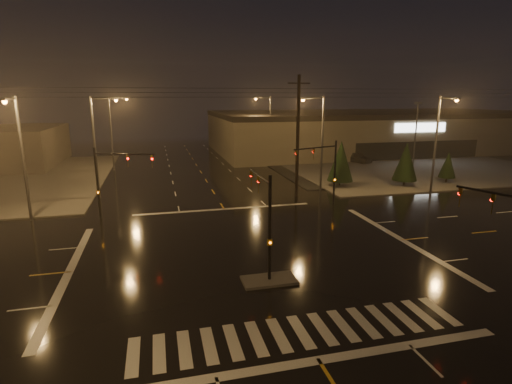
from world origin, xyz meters
TOP-DOWN VIEW (x-y plane):
  - ground at (0.00, 0.00)m, footprint 140.00×140.00m
  - sidewalk_ne at (30.00, 30.00)m, footprint 36.00×36.00m
  - median_island at (0.00, -4.00)m, footprint 3.00×1.60m
  - crosswalk at (0.00, -9.00)m, footprint 15.00×2.60m
  - stop_bar_near at (0.00, -11.00)m, footprint 16.00×0.50m
  - stop_bar_far at (0.00, 11.00)m, footprint 16.00×0.50m
  - parking_lot at (35.00, 28.00)m, footprint 50.00×24.00m
  - retail_building at (35.00, 45.99)m, footprint 60.20×28.30m
  - signal_mast_median at (0.00, -3.07)m, footprint 0.25×4.59m
  - signal_mast_ne at (9.50, 10.14)m, footprint 4.84×1.86m
  - signal_mast_nw at (-9.50, 10.14)m, footprint 4.84×1.86m
  - streetlight_1 at (-11.18, 18.00)m, footprint 2.77×0.32m
  - streetlight_2 at (-11.18, 34.00)m, footprint 2.77×0.32m
  - streetlight_3 at (11.18, 16.00)m, footprint 2.77×0.32m
  - streetlight_4 at (11.18, 36.00)m, footprint 2.77×0.32m
  - streetlight_5 at (-16.00, 11.18)m, footprint 0.32×2.77m
  - streetlight_6 at (22.00, 11.18)m, footprint 0.32×2.77m
  - utility_pole_1 at (8.00, 14.00)m, footprint 2.20×0.32m
  - conifer_0 at (14.29, 17.05)m, footprint 2.87×2.87m
  - conifer_1 at (21.54, 15.57)m, footprint 2.73×2.73m
  - conifer_2 at (27.30, 15.71)m, footprint 1.94×1.94m
  - car_parked at (24.23, 31.94)m, footprint 3.98×5.32m

SIDE VIEW (x-z plane):
  - ground at x=0.00m, z-range 0.00..0.00m
  - crosswalk at x=0.00m, z-range 0.00..0.01m
  - stop_bar_near at x=0.00m, z-range 0.00..0.01m
  - stop_bar_far at x=0.00m, z-range 0.00..0.01m
  - parking_lot at x=35.00m, z-range 0.00..0.08m
  - sidewalk_ne at x=30.00m, z-range 0.00..0.12m
  - median_island at x=0.00m, z-range 0.00..0.15m
  - car_parked at x=24.23m, z-range 0.00..1.69m
  - conifer_2 at x=27.30m, z-range 0.35..4.07m
  - conifer_1 at x=21.54m, z-range 0.35..5.31m
  - conifer_0 at x=14.29m, z-range 0.35..5.54m
  - signal_mast_median at x=0.00m, z-range 0.75..6.75m
  - signal_mast_ne at x=9.50m, z-range 0.79..6.79m
  - signal_mast_nw at x=-9.50m, z-range 0.79..6.79m
  - retail_building at x=35.00m, z-range 0.24..7.44m
  - streetlight_1 at x=-11.18m, z-range 0.80..10.80m
  - streetlight_2 at x=-11.18m, z-range 0.80..10.80m
  - streetlight_3 at x=11.18m, z-range 0.80..10.80m
  - streetlight_4 at x=11.18m, z-range 0.80..10.80m
  - streetlight_5 at x=-16.00m, z-range 0.80..10.80m
  - streetlight_6 at x=22.00m, z-range 0.80..10.80m
  - utility_pole_1 at x=8.00m, z-range 0.13..12.13m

